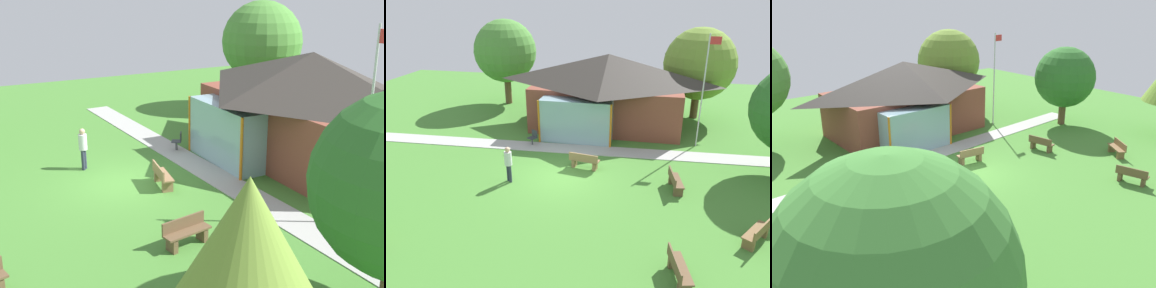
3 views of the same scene
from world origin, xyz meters
The scene contains 9 objects.
ground_plane centered at (0.00, 0.00, 0.00)m, with size 44.00×44.00×0.00m, color #478433.
pavilion centered at (1.06, 7.78, 2.42)m, with size 10.26×7.12×4.63m.
footpath centered at (0.00, 3.38, 0.01)m, with size 24.39×1.30×0.03m, color #ADADA8.
flagpole centered at (6.66, 5.34, 3.42)m, with size 0.64×0.08×6.24m.
bench_rear_near_path centered at (0.89, 1.13, 0.40)m, with size 1.55×0.68×0.84m.
bench_mid_right centered at (5.24, -0.13, 0.40)m, with size 0.68×1.55×0.84m.
patio_chair_west centered at (-2.59, 3.56, 0.42)m, with size 0.61×0.61×0.86m.
visitor_strolling_lawn centered at (-2.27, -0.91, 1.02)m, with size 0.34×0.34×1.74m.
tree_behind_pavilion_left centered at (-7.18, 11.41, 4.04)m, with size 4.66×4.66×6.39m.
Camera 1 is at (16.81, -6.20, 7.35)m, focal length 46.87 mm.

